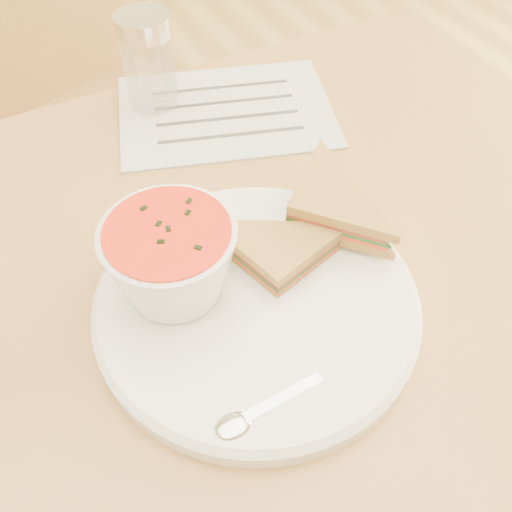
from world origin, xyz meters
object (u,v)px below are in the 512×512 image
condiment_shaker (149,62)px  dining_table (223,431)px  plate (256,304)px  chair_far (129,119)px  soup_bowl (172,263)px

condiment_shaker → dining_table: bearing=-101.5°
plate → dining_table: bearing=111.2°
dining_table → condiment_shaker: bearing=78.5°
chair_far → condiment_shaker: 0.49m
chair_far → soup_bowl: size_ratio=8.28×
plate → soup_bowl: size_ratio=2.56×
soup_bowl → plate: bearing=-34.4°
chair_far → plate: bearing=64.2°
soup_bowl → dining_table: bearing=28.4°
condiment_shaker → plate: bearing=-95.7°
dining_table → soup_bowl: size_ratio=8.57×
dining_table → chair_far: size_ratio=1.04×
dining_table → chair_far: bearing=81.0°
soup_bowl → chair_far: bearing=78.2°
condiment_shaker → chair_far: bearing=83.2°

